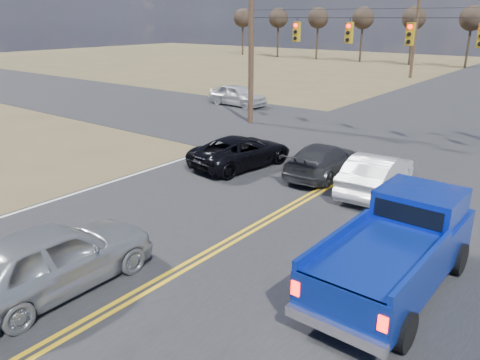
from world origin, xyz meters
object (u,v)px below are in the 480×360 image
Objects in this scene: dgrey_car_queue at (323,160)px; cross_car_west at (237,95)px; black_suv at (241,151)px; silver_suv at (51,258)px; pickup_truck at (397,249)px; white_car_queue at (377,174)px.

dgrey_car_queue is 1.00× the size of cross_car_west.
silver_suv is at bearing 112.07° from black_suv.
pickup_truck reaches higher than dgrey_car_queue.
pickup_truck is 8.27m from dgrey_car_queue.
cross_car_west is at bearing -62.10° from silver_suv.
pickup_truck is 6.44m from white_car_queue.
dgrey_car_queue is at bearing 130.86° from pickup_truck.
silver_suv is at bearing -148.72° from cross_car_west.
white_car_queue is 0.98× the size of cross_car_west.
pickup_truck reaches higher than cross_car_west.
white_car_queue is 0.99× the size of dgrey_car_queue.
cross_car_west is (-9.10, 11.25, 0.10)m from black_suv.
pickup_truck is 1.28× the size of white_car_queue.
cross_car_west is at bearing -40.11° from white_car_queue.
white_car_queue is 2.51m from dgrey_car_queue.
pickup_truck is at bearing 157.08° from black_suv.
silver_suv is at bearing -140.33° from pickup_truck.
black_suv is at bearing -76.89° from silver_suv.
black_suv is at bearing 149.42° from pickup_truck.
pickup_truck is 24.26m from cross_car_west.
white_car_queue is at bearing -107.58° from silver_suv.
dgrey_car_queue is at bearing -154.08° from black_suv.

